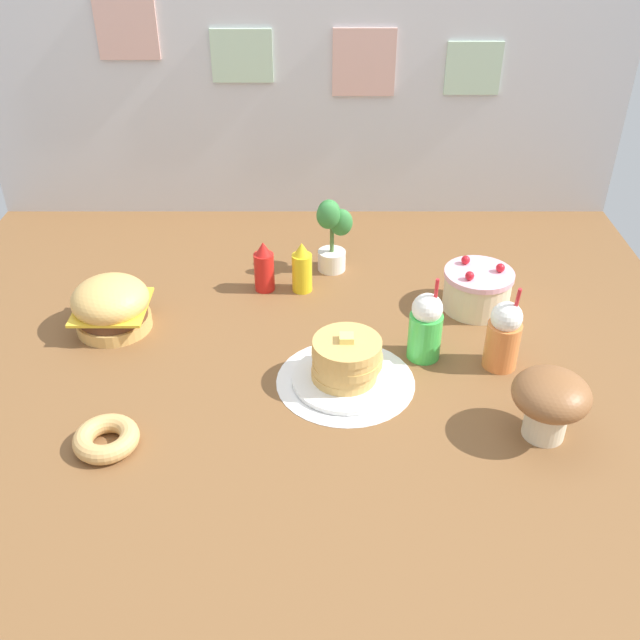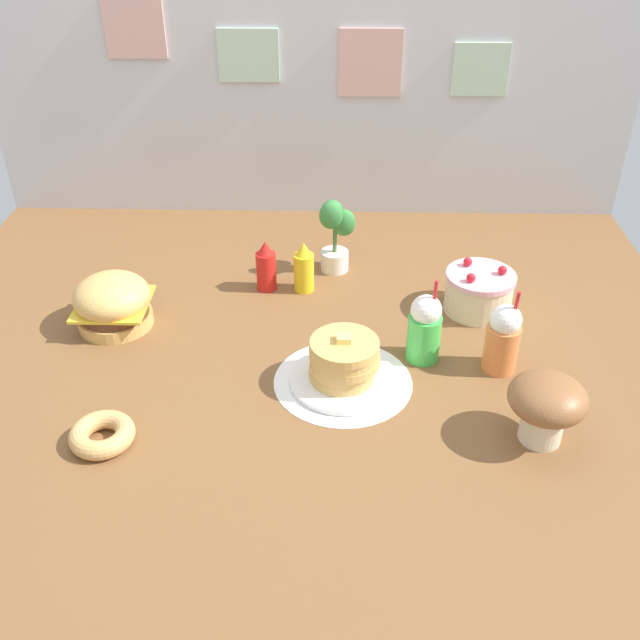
# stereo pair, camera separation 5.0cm
# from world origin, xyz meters

# --- Properties ---
(ground_plane) EXTENTS (2.46, 2.17, 0.02)m
(ground_plane) POSITION_xyz_m (0.00, 0.00, -0.01)
(ground_plane) COLOR brown
(back_wall) EXTENTS (2.46, 0.04, 0.96)m
(back_wall) POSITION_xyz_m (-0.00, 1.08, 0.49)
(back_wall) COLOR silver
(back_wall) RESTS_ON ground_plane
(doily_mat) EXTENTS (0.39, 0.39, 0.00)m
(doily_mat) POSITION_xyz_m (0.13, -0.05, 0.00)
(doily_mat) COLOR white
(doily_mat) RESTS_ON ground_plane
(burger) EXTENTS (0.24, 0.24, 0.17)m
(burger) POSITION_xyz_m (-0.58, 0.22, 0.08)
(burger) COLOR #DBA859
(burger) RESTS_ON ground_plane
(pancake_stack) EXTENTS (0.30, 0.30, 0.16)m
(pancake_stack) POSITION_xyz_m (0.13, -0.05, 0.07)
(pancake_stack) COLOR white
(pancake_stack) RESTS_ON doily_mat
(layer_cake) EXTENTS (0.22, 0.22, 0.16)m
(layer_cake) POSITION_xyz_m (0.57, 0.33, 0.07)
(layer_cake) COLOR beige
(layer_cake) RESTS_ON ground_plane
(ketchup_bottle) EXTENTS (0.07, 0.07, 0.18)m
(ketchup_bottle) POSITION_xyz_m (-0.13, 0.45, 0.08)
(ketchup_bottle) COLOR red
(ketchup_bottle) RESTS_ON ground_plane
(mustard_bottle) EXTENTS (0.07, 0.07, 0.18)m
(mustard_bottle) POSITION_xyz_m (-0.00, 0.45, 0.08)
(mustard_bottle) COLOR yellow
(mustard_bottle) RESTS_ON ground_plane
(cream_soda_cup) EXTENTS (0.10, 0.10, 0.27)m
(cream_soda_cup) POSITION_xyz_m (0.37, 0.07, 0.10)
(cream_soda_cup) COLOR green
(cream_soda_cup) RESTS_ON ground_plane
(orange_float_cup) EXTENTS (0.10, 0.10, 0.27)m
(orange_float_cup) POSITION_xyz_m (0.58, 0.02, 0.10)
(orange_float_cup) COLOR orange
(orange_float_cup) RESTS_ON ground_plane
(donut_pink_glaze) EXTENTS (0.17, 0.17, 0.05)m
(donut_pink_glaze) POSITION_xyz_m (-0.48, -0.31, 0.03)
(donut_pink_glaze) COLOR tan
(donut_pink_glaze) RESTS_ON ground_plane
(potted_plant) EXTENTS (0.12, 0.11, 0.27)m
(potted_plant) POSITION_xyz_m (0.10, 0.59, 0.15)
(potted_plant) COLOR white
(potted_plant) RESTS_ON ground_plane
(mushroom_stool) EXTENTS (0.20, 0.20, 0.19)m
(mushroom_stool) POSITION_xyz_m (0.64, -0.27, 0.12)
(mushroom_stool) COLOR beige
(mushroom_stool) RESTS_ON ground_plane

